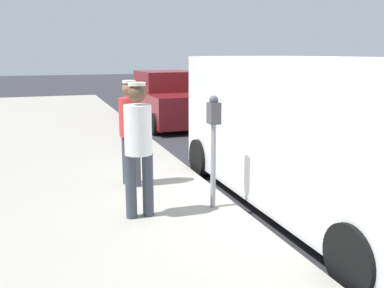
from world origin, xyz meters
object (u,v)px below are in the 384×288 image
pedestrian_in_white (138,142)px  parked_van (316,130)px  pedestrian_in_red (130,126)px  parked_sedan_behind (167,100)px  parking_meter_near (214,133)px

pedestrian_in_white → parked_van: bearing=177.6°
pedestrian_in_red → parked_sedan_behind: 6.90m
parking_meter_near → pedestrian_in_red: (0.84, -1.36, -0.09)m
pedestrian_in_white → parked_sedan_behind: 8.25m
parking_meter_near → pedestrian_in_red: bearing=-58.2°
pedestrian_in_red → parked_van: bearing=147.8°
pedestrian_in_red → parked_sedan_behind: (-2.42, -6.45, -0.34)m
pedestrian_in_red → parked_sedan_behind: size_ratio=0.37×
pedestrian_in_red → parked_van: size_ratio=0.32×
parked_van → parked_sedan_behind: 7.94m
pedestrian_in_red → parked_van: (-2.34, 1.48, 0.06)m
parking_meter_near → pedestrian_in_white: pedestrian_in_white is taller
pedestrian_in_white → parked_sedan_behind: pedestrian_in_white is taller
parked_van → parking_meter_near: bearing=-4.4°
parking_meter_near → pedestrian_in_red: 1.60m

